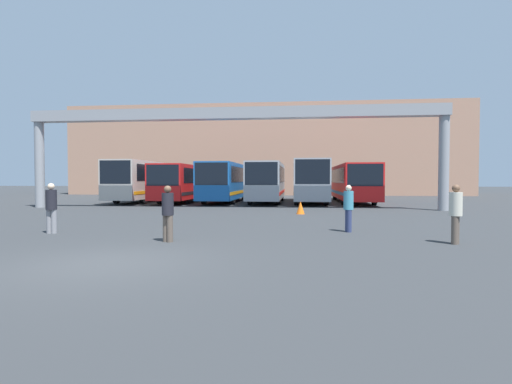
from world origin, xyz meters
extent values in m
plane|color=#2D3033|center=(0.00, 0.00, 0.00)|extent=(200.00, 200.00, 0.00)
cube|color=tan|center=(0.00, 44.23, 5.44)|extent=(48.26, 12.00, 10.88)
cylinder|color=gray|center=(-12.82, 16.41, 2.81)|extent=(0.60, 0.60, 5.63)
cylinder|color=gray|center=(12.82, 16.41, 2.81)|extent=(0.60, 0.60, 5.63)
cube|color=gray|center=(0.00, 16.41, 5.98)|extent=(26.24, 0.80, 0.70)
cube|color=beige|center=(-8.61, 24.09, 1.83)|extent=(2.47, 11.16, 2.95)
cube|color=black|center=(-8.61, 18.54, 2.38)|extent=(2.28, 0.06, 1.65)
cube|color=black|center=(-8.61, 24.09, 2.38)|extent=(2.50, 9.48, 1.24)
cube|color=orange|center=(-8.61, 24.09, 0.88)|extent=(2.50, 10.60, 0.24)
cylinder|color=black|center=(-9.68, 20.97, 0.48)|extent=(0.28, 0.96, 0.96)
cylinder|color=black|center=(-7.53, 20.97, 0.48)|extent=(0.28, 0.96, 0.96)
cylinder|color=black|center=(-9.68, 27.22, 0.48)|extent=(0.28, 0.96, 0.96)
cylinder|color=black|center=(-7.53, 27.22, 0.48)|extent=(0.28, 0.96, 0.96)
cube|color=red|center=(-5.16, 24.12, 1.67)|extent=(2.53, 11.21, 2.64)
cube|color=black|center=(-5.16, 18.54, 2.15)|extent=(2.33, 0.06, 1.48)
cube|color=black|center=(-5.16, 24.12, 2.15)|extent=(2.56, 9.53, 1.11)
cube|color=black|center=(-5.16, 24.12, 0.83)|extent=(2.56, 10.65, 0.24)
cylinder|color=black|center=(-6.27, 20.98, 0.48)|extent=(0.28, 0.96, 0.96)
cylinder|color=black|center=(-4.06, 20.98, 0.48)|extent=(0.28, 0.96, 0.96)
cylinder|color=black|center=(-6.27, 27.26, 0.48)|extent=(0.28, 0.96, 0.96)
cylinder|color=black|center=(-4.06, 27.26, 0.48)|extent=(0.28, 0.96, 0.96)
cube|color=#1959A5|center=(-1.72, 24.02, 1.73)|extent=(2.50, 11.01, 2.77)
cube|color=black|center=(-1.72, 18.54, 2.24)|extent=(2.30, 0.06, 1.55)
cube|color=black|center=(-1.72, 24.02, 2.24)|extent=(2.53, 9.36, 1.16)
cube|color=orange|center=(-1.72, 24.02, 0.85)|extent=(2.53, 10.46, 0.24)
cylinder|color=black|center=(-2.81, 20.94, 0.51)|extent=(0.28, 1.03, 1.03)
cylinder|color=black|center=(-0.63, 20.94, 0.51)|extent=(0.28, 1.03, 1.03)
cylinder|color=black|center=(-2.81, 27.11, 0.51)|extent=(0.28, 1.03, 1.03)
cylinder|color=black|center=(-0.63, 27.11, 0.51)|extent=(0.28, 1.03, 1.03)
cube|color=#999EA5|center=(1.72, 23.78, 1.75)|extent=(2.43, 10.53, 2.79)
cube|color=black|center=(1.72, 18.54, 2.26)|extent=(2.24, 0.06, 1.56)
cube|color=black|center=(1.72, 23.78, 2.26)|extent=(2.46, 8.95, 1.17)
cube|color=red|center=(1.72, 23.78, 0.85)|extent=(2.46, 10.01, 0.24)
cylinder|color=black|center=(0.67, 20.83, 0.48)|extent=(0.28, 0.95, 0.95)
cylinder|color=black|center=(2.78, 20.83, 0.48)|extent=(0.28, 0.95, 0.95)
cylinder|color=black|center=(0.67, 26.73, 0.48)|extent=(0.28, 0.95, 0.95)
cylinder|color=black|center=(2.78, 26.73, 0.48)|extent=(0.28, 0.95, 0.95)
cube|color=#999EA5|center=(5.16, 23.89, 1.83)|extent=(2.51, 10.75, 2.96)
cube|color=black|center=(5.16, 18.54, 2.38)|extent=(2.31, 0.06, 1.66)
cube|color=black|center=(5.16, 23.89, 2.38)|extent=(2.54, 9.13, 1.24)
cube|color=orange|center=(5.16, 23.89, 0.88)|extent=(2.54, 10.21, 0.24)
cylinder|color=black|center=(4.07, 20.88, 0.52)|extent=(0.28, 1.05, 1.05)
cylinder|color=black|center=(6.26, 20.88, 0.52)|extent=(0.28, 1.05, 1.05)
cylinder|color=black|center=(4.07, 26.90, 0.52)|extent=(0.28, 1.05, 1.05)
cylinder|color=black|center=(6.26, 26.90, 0.52)|extent=(0.28, 1.05, 1.05)
cube|color=red|center=(8.61, 24.74, 1.67)|extent=(2.53, 12.44, 2.64)
cube|color=black|center=(8.61, 18.54, 2.15)|extent=(2.33, 0.06, 1.48)
cube|color=black|center=(8.61, 24.74, 2.15)|extent=(2.56, 10.57, 1.11)
cube|color=#1966B2|center=(8.61, 24.74, 0.82)|extent=(2.56, 11.82, 0.24)
cylinder|color=black|center=(7.50, 21.25, 0.53)|extent=(0.28, 1.06, 1.06)
cylinder|color=black|center=(9.71, 21.25, 0.53)|extent=(0.28, 1.06, 1.06)
cylinder|color=black|center=(7.50, 28.22, 0.53)|extent=(0.28, 1.06, 1.06)
cylinder|color=black|center=(9.71, 28.22, 0.53)|extent=(0.28, 1.06, 1.06)
cylinder|color=gray|center=(-4.14, 4.51, 0.41)|extent=(0.19, 0.19, 0.82)
cylinder|color=gray|center=(-4.30, 4.50, 0.41)|extent=(0.19, 0.19, 0.82)
cylinder|color=black|center=(-4.22, 4.51, 1.16)|extent=(0.36, 0.36, 0.68)
sphere|color=beige|center=(-4.22, 4.51, 1.61)|extent=(0.22, 0.22, 0.22)
cylinder|color=navy|center=(5.98, 6.05, 0.39)|extent=(0.18, 0.18, 0.79)
cylinder|color=navy|center=(6.01, 5.90, 0.39)|extent=(0.18, 0.18, 0.79)
cylinder|color=teal|center=(5.99, 5.97, 1.12)|extent=(0.35, 0.35, 0.66)
sphere|color=beige|center=(5.99, 5.97, 1.55)|extent=(0.21, 0.21, 0.21)
cylinder|color=brown|center=(0.30, 3.15, 0.40)|extent=(0.18, 0.18, 0.80)
cylinder|color=brown|center=(0.45, 3.09, 0.40)|extent=(0.18, 0.18, 0.80)
cylinder|color=black|center=(0.37, 3.12, 1.13)|extent=(0.35, 0.35, 0.66)
sphere|color=brown|center=(0.37, 3.12, 1.57)|extent=(0.22, 0.22, 0.22)
cylinder|color=brown|center=(8.76, 3.67, 0.41)|extent=(0.19, 0.19, 0.81)
cylinder|color=brown|center=(8.68, 3.54, 0.41)|extent=(0.19, 0.19, 0.81)
cylinder|color=beige|center=(8.72, 3.60, 1.15)|extent=(0.36, 0.36, 0.68)
sphere|color=brown|center=(8.72, 3.60, 1.60)|extent=(0.22, 0.22, 0.22)
cone|color=orange|center=(4.35, 13.12, 0.34)|extent=(0.44, 0.44, 0.68)
camera|label=1|loc=(4.23, -8.34, 1.86)|focal=28.00mm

